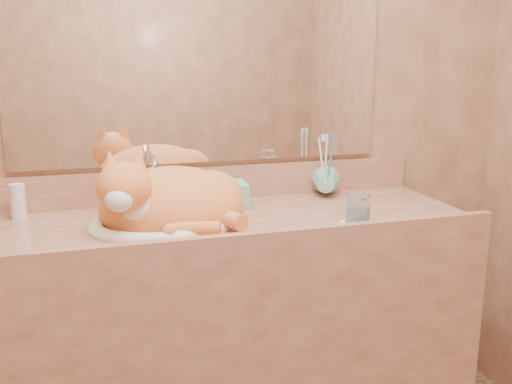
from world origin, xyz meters
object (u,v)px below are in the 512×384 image
object	(u,v)px
sink_basin	(162,204)
water_glass	(358,209)
vanity_counter	(223,341)
soap_dispenser	(238,183)
cat	(167,199)
toothbrush_cup	(326,186)

from	to	relation	value
sink_basin	water_glass	bearing A→B (deg)	-3.67
vanity_counter	soap_dispenser	xyz separation A→B (m)	(0.08, 0.09, 0.52)
sink_basin	cat	bearing A→B (deg)	54.48
vanity_counter	sink_basin	bearing A→B (deg)	-173.91
vanity_counter	toothbrush_cup	bearing A→B (deg)	19.02
cat	soap_dispenser	distance (m)	0.27
toothbrush_cup	water_glass	bearing A→B (deg)	-96.70
soap_dispenser	toothbrush_cup	distance (m)	0.35
sink_basin	cat	size ratio (longest dim) A/B	0.96
sink_basin	toothbrush_cup	size ratio (longest dim) A/B	4.13
vanity_counter	cat	distance (m)	0.53
vanity_counter	soap_dispenser	size ratio (longest dim) A/B	8.77
toothbrush_cup	cat	bearing A→B (deg)	-165.64
vanity_counter	sink_basin	xyz separation A→B (m)	(-0.19, -0.02, 0.49)
vanity_counter	cat	xyz separation A→B (m)	(-0.17, -0.01, 0.50)
sink_basin	water_glass	xyz separation A→B (m)	(0.57, -0.17, -0.02)
soap_dispenser	cat	bearing A→B (deg)	-157.36
cat	water_glass	distance (m)	0.58
toothbrush_cup	water_glass	size ratio (longest dim) A/B	1.23
sink_basin	soap_dispenser	distance (m)	0.29
water_glass	cat	bearing A→B (deg)	161.47
sink_basin	soap_dispenser	size ratio (longest dim) A/B	2.40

